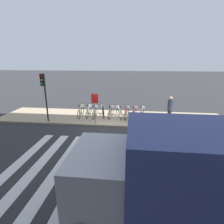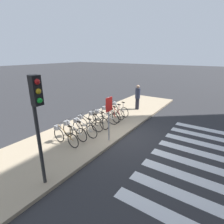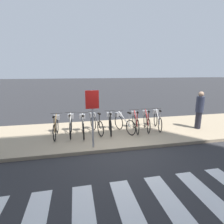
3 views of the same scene
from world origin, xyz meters
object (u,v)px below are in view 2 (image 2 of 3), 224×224
Objects in this scene: parked_bicycle_3 at (88,123)px; traffic_light at (37,110)px; parked_bicycle_8 at (118,109)px; parked_bicycle_0 at (64,135)px; parked_bicycle_5 at (104,116)px; parked_bicycle_7 at (114,111)px; pedestrian at (138,97)px; parked_bicycle_2 at (83,127)px; parked_bicycle_4 at (97,119)px; sign_post at (109,112)px; parked_bicycle_6 at (109,114)px; parked_bicycle_1 at (73,130)px.

parked_bicycle_3 is 0.46× the size of traffic_light.
traffic_light reaches higher than parked_bicycle_8.
traffic_light is (-1.93, -1.43, 1.88)m from parked_bicycle_0.
parked_bicycle_5 is 0.97× the size of parked_bicycle_7.
traffic_light is (-3.55, -1.54, 1.88)m from parked_bicycle_3.
pedestrian is at bearing -5.14° from parked_bicycle_5.
parked_bicycle_4 is at bearing 5.01° from parked_bicycle_2.
parked_bicycle_2 and parked_bicycle_7 have the same top height.
sign_post is at bearing -45.45° from parked_bicycle_0.
parked_bicycle_3 is 1.74m from parked_bicycle_6.
sign_post is (-2.55, -1.42, 0.93)m from parked_bicycle_7.
parked_bicycle_3 and parked_bicycle_8 have the same top height.
sign_post is (-0.87, -1.39, 0.93)m from parked_bicycle_4.
parked_bicycle_2 is at bearing -177.68° from parked_bicycle_6.
traffic_light is at bearing -164.78° from parked_bicycle_6.
parked_bicycle_0 is 2.13m from sign_post.
parked_bicycle_4 is 0.47× the size of traffic_light.
parked_bicycle_3 is at bearing 173.26° from parked_bicycle_5.
parked_bicycle_5 is at bearing 43.04° from sign_post.
pedestrian is (2.35, -0.39, 0.47)m from parked_bicycle_7.
parked_bicycle_4 is 0.89× the size of pedestrian.
parked_bicycle_5 is 1.11m from parked_bicycle_7.
parked_bicycle_7 is (1.67, 0.03, 0.00)m from parked_bicycle_4.
parked_bicycle_3 and parked_bicycle_5 have the same top height.
parked_bicycle_6 is 0.89× the size of pedestrian.
parked_bicycle_7 is at bearing -176.55° from parked_bicycle_8.
traffic_light is at bearing -165.77° from parked_bicycle_7.
pedestrian is (4.03, -0.36, 0.47)m from parked_bicycle_4.
parked_bicycle_3 is at bearing 179.39° from parked_bicycle_8.
parked_bicycle_5 is at bearing 1.86° from parked_bicycle_2.
parked_bicycle_7 is at bearing 2.67° from parked_bicycle_2.
parked_bicycle_2 is (1.07, -0.08, 0.00)m from parked_bicycle_0.
sign_post is at bearing -154.75° from parked_bicycle_8.
parked_bicycle_8 is at bearing 1.11° from parked_bicycle_0.
parked_bicycle_0 is 1.05× the size of parked_bicycle_5.
parked_bicycle_1 and parked_bicycle_3 have the same top height.
parked_bicycle_7 is (3.32, -0.02, 0.00)m from parked_bicycle_1.
traffic_light reaches higher than parked_bicycle_7.
parked_bicycle_2 is at bearing -174.99° from parked_bicycle_4.
traffic_light is at bearing -179.04° from sign_post.
parked_bicycle_1 is 0.89× the size of pedestrian.
pedestrian is at bearing 11.95° from sign_post.
parked_bicycle_4 is 1.14m from parked_bicycle_6.
parked_bicycle_0 is 1.00× the size of parked_bicycle_2.
parked_bicycle_5 is 3.50m from pedestrian.
parked_bicycle_6 is 0.76× the size of sign_post.
parked_bicycle_4 is at bearing 0.58° from parked_bicycle_0.
traffic_light is at bearing -149.15° from parked_bicycle_1.
parked_bicycle_3 is (1.62, 0.12, 0.00)m from parked_bicycle_0.
pedestrian reaches higher than parked_bicycle_8.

